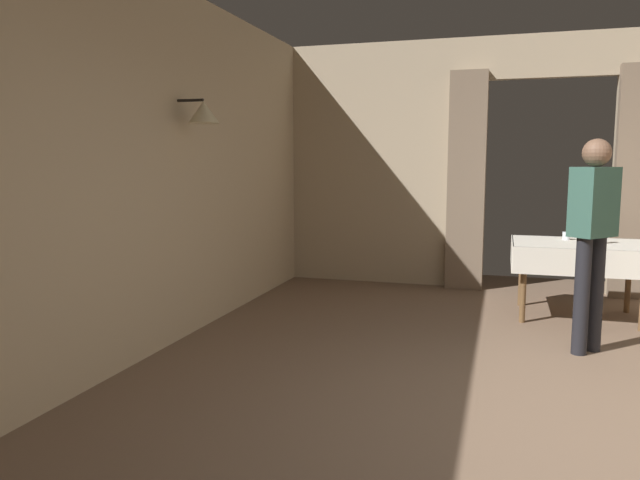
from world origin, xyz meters
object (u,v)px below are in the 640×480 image
(flower_vase_mid, at_px, (601,232))
(person_waiter_by_doorway, at_px, (593,227))
(dining_table_mid, at_px, (579,252))
(glass_mid_b, at_px, (566,236))

(flower_vase_mid, relative_size, person_waiter_by_doorway, 0.12)
(dining_table_mid, relative_size, glass_mid_b, 15.58)
(dining_table_mid, xyz_separation_m, person_waiter_by_doorway, (-0.05, -1.19, 0.37))
(flower_vase_mid, relative_size, glass_mid_b, 2.61)
(dining_table_mid, xyz_separation_m, flower_vase_mid, (0.18, -0.02, 0.21))
(flower_vase_mid, height_order, person_waiter_by_doorway, person_waiter_by_doorway)
(dining_table_mid, bearing_deg, flower_vase_mid, -6.94)
(glass_mid_b, bearing_deg, dining_table_mid, -61.79)
(flower_vase_mid, bearing_deg, glass_mid_b, 142.27)
(dining_table_mid, distance_m, person_waiter_by_doorway, 1.25)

